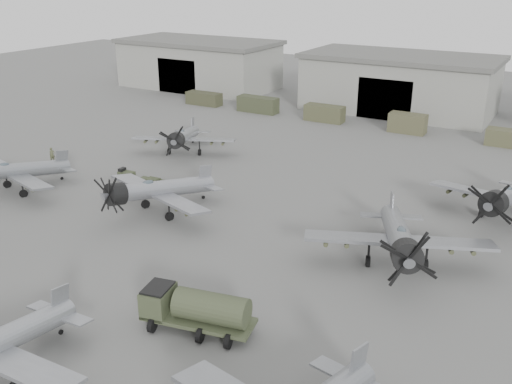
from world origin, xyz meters
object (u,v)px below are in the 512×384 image
aircraft_mid_0 (11,172)px  aircraft_mid_2 (399,238)px  tug_trailer (137,177)px  fuel_tanker (196,308)px  ground_crew (52,155)px  aircraft_far_1 (509,197)px  aircraft_far_0 (183,137)px  aircraft_mid_1 (155,190)px

aircraft_mid_0 → aircraft_mid_2: (37.77, 4.12, 0.32)m
aircraft_mid_0 → tug_trailer: bearing=59.5°
fuel_tanker → ground_crew: (-33.76, 18.31, -0.70)m
ground_crew → fuel_tanker: bearing=-101.3°
ground_crew → tug_trailer: bearing=-73.1°
aircraft_mid_0 → aircraft_far_1: size_ratio=0.88×
ground_crew → aircraft_far_1: bearing=-63.2°
aircraft_mid_0 → aircraft_far_0: bearing=82.5°
aircraft_far_1 → fuel_tanker: size_ratio=1.90×
aircraft_mid_0 → tug_trailer: size_ratio=2.00×
aircraft_mid_1 → aircraft_far_1: size_ratio=0.93×
aircraft_mid_0 → aircraft_mid_2: 37.99m
aircraft_mid_1 → aircraft_far_1: bearing=43.2°
aircraft_mid_1 → fuel_tanker: size_ratio=1.76×
tug_trailer → aircraft_mid_0: bearing=-137.4°
aircraft_mid_0 → aircraft_far_1: aircraft_far_1 is taller
fuel_tanker → aircraft_far_0: bearing=116.8°
aircraft_mid_1 → ground_crew: bearing=-179.3°
tug_trailer → aircraft_mid_1: bearing=-40.9°
aircraft_mid_2 → aircraft_far_1: (5.70, 12.72, -0.03)m
tug_trailer → fuel_tanker: bearing=-44.0°
aircraft_far_0 → tug_trailer: 10.08m
tug_trailer → ground_crew: bearing=176.7°
aircraft_mid_1 → aircraft_far_1: 31.00m
aircraft_far_0 → ground_crew: 15.20m
aircraft_far_1 → tug_trailer: bearing=-157.1°
aircraft_mid_0 → ground_crew: (-4.34, 8.69, -1.36)m
aircraft_mid_2 → aircraft_mid_1: bearing=160.1°
aircraft_mid_2 → aircraft_far_0: aircraft_mid_2 is taller
aircraft_mid_0 → tug_trailer: (8.45, 8.63, -1.76)m
aircraft_mid_1 → ground_crew: size_ratio=7.55×
aircraft_mid_0 → fuel_tanker: bearing=-4.3°
tug_trailer → aircraft_far_0: bearing=94.1°
aircraft_mid_1 → aircraft_mid_2: size_ratio=0.94×
aircraft_mid_1 → aircraft_far_0: 17.71m
aircraft_far_1 → aircraft_mid_2: bearing=-104.4°
fuel_tanker → tug_trailer: bearing=127.5°
aircraft_mid_0 → aircraft_mid_1: size_ratio=0.95×
aircraft_mid_0 → aircraft_mid_1: 16.02m
fuel_tanker → ground_crew: bearing=140.0°
fuel_tanker → tug_trailer: 27.83m
aircraft_mid_0 → aircraft_far_1: bearing=35.0°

